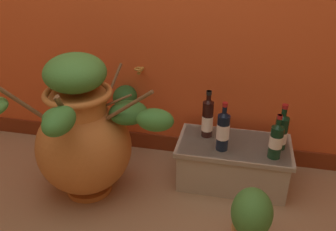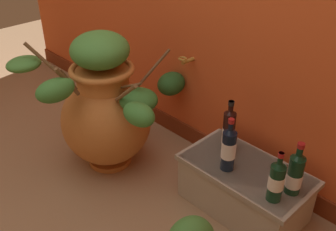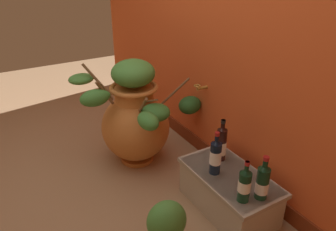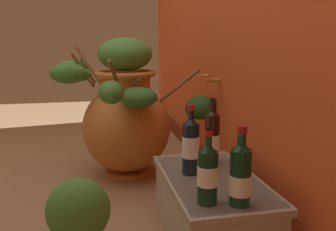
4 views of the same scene
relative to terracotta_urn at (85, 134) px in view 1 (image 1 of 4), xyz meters
The scene contains 7 objects.
terracotta_urn is the anchor object (origin of this frame).
stone_ledge 0.96m from the terracotta_urn, 18.04° to the left, with size 0.72×0.40×0.29m.
wine_bottle_left 0.83m from the terracotta_urn, 14.53° to the left, with size 0.08×0.08×0.32m.
wine_bottle_middle 1.19m from the terracotta_urn, 14.51° to the left, with size 0.08×0.08×0.30m.
wine_bottle_right 0.78m from the terracotta_urn, 26.52° to the left, with size 0.07×0.07×0.32m.
wine_bottle_back 1.13m from the terracotta_urn, ahead, with size 0.08×0.08×0.28m.
potted_shrub 1.06m from the terracotta_urn, 15.92° to the right, with size 0.21×0.24×0.38m.
Camera 1 is at (0.53, -1.14, 1.48)m, focal length 37.95 mm.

